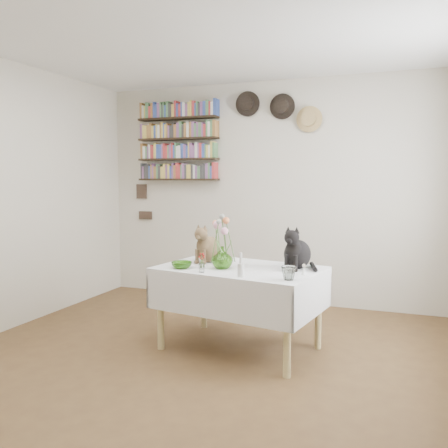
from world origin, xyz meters
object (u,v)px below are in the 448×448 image
at_px(tabby_cat, 209,242).
at_px(dining_table, 240,288).
at_px(flower_vase, 222,258).
at_px(bookshelf_unit, 178,142).
at_px(black_cat, 297,246).

bearing_deg(tabby_cat, dining_table, -16.34).
height_order(flower_vase, bookshelf_unit, bookshelf_unit).
bearing_deg(bookshelf_unit, dining_table, -49.39).
xyz_separation_m(dining_table, bookshelf_unit, (-1.29, 1.51, 1.32)).
height_order(black_cat, bookshelf_unit, bookshelf_unit).
relative_size(dining_table, tabby_cat, 4.11).
bearing_deg(dining_table, flower_vase, -138.90).
relative_size(dining_table, bookshelf_unit, 1.40).
relative_size(dining_table, black_cat, 3.93).
relative_size(black_cat, flower_vase, 1.98).
distance_m(dining_table, black_cat, 0.58).
xyz_separation_m(dining_table, tabby_cat, (-0.34, 0.17, 0.34)).
xyz_separation_m(flower_vase, bookshelf_unit, (-1.18, 1.61, 1.06)).
relative_size(tabby_cat, black_cat, 0.96).
relative_size(dining_table, flower_vase, 7.77).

